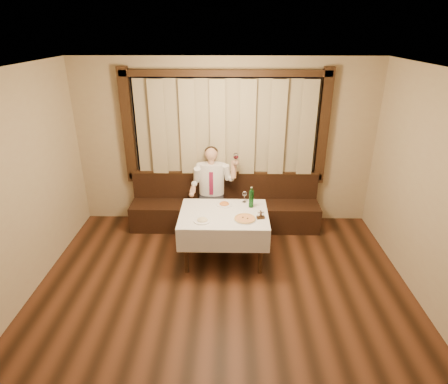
{
  "coord_description": "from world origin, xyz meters",
  "views": [
    {
      "loc": [
        0.09,
        -3.08,
        3.22
      ],
      "look_at": [
        0.0,
        1.9,
        1.0
      ],
      "focal_mm": 30.0,
      "sensor_mm": 36.0,
      "label": 1
    }
  ],
  "objects_px": {
    "pizza": "(245,219)",
    "seated_man": "(212,183)",
    "banquette": "(225,209)",
    "cruet_caddy": "(261,216)",
    "pasta_cream": "(202,219)",
    "pasta_red": "(224,203)",
    "dining_table": "(224,220)",
    "green_bottle": "(251,199)"
  },
  "relations": [
    {
      "from": "banquette",
      "to": "pasta_red",
      "type": "distance_m",
      "value": 0.89
    },
    {
      "from": "green_bottle",
      "to": "seated_man",
      "type": "bearing_deg",
      "value": 130.45
    },
    {
      "from": "pizza",
      "to": "pasta_cream",
      "type": "bearing_deg",
      "value": -174.65
    },
    {
      "from": "pasta_red",
      "to": "cruet_caddy",
      "type": "height_order",
      "value": "cruet_caddy"
    },
    {
      "from": "pizza",
      "to": "green_bottle",
      "type": "height_order",
      "value": "green_bottle"
    },
    {
      "from": "banquette",
      "to": "seated_man",
      "type": "relative_size",
      "value": 2.24
    },
    {
      "from": "pasta_red",
      "to": "pasta_cream",
      "type": "relative_size",
      "value": 0.99
    },
    {
      "from": "pasta_red",
      "to": "banquette",
      "type": "bearing_deg",
      "value": 90.17
    },
    {
      "from": "pasta_red",
      "to": "seated_man",
      "type": "height_order",
      "value": "seated_man"
    },
    {
      "from": "green_bottle",
      "to": "cruet_caddy",
      "type": "xyz_separation_m",
      "value": [
        0.12,
        -0.36,
        -0.1
      ]
    },
    {
      "from": "banquette",
      "to": "pasta_red",
      "type": "height_order",
      "value": "banquette"
    },
    {
      "from": "pizza",
      "to": "seated_man",
      "type": "xyz_separation_m",
      "value": [
        -0.51,
        1.12,
        0.06
      ]
    },
    {
      "from": "pasta_red",
      "to": "green_bottle",
      "type": "xyz_separation_m",
      "value": [
        0.4,
        -0.06,
        0.1
      ]
    },
    {
      "from": "green_bottle",
      "to": "pasta_red",
      "type": "bearing_deg",
      "value": 170.91
    },
    {
      "from": "pasta_cream",
      "to": "green_bottle",
      "type": "relative_size",
      "value": 0.75
    },
    {
      "from": "pasta_cream",
      "to": "seated_man",
      "type": "bearing_deg",
      "value": 86.37
    },
    {
      "from": "pizza",
      "to": "green_bottle",
      "type": "bearing_deg",
      "value": 75.46
    },
    {
      "from": "banquette",
      "to": "seated_man",
      "type": "distance_m",
      "value": 0.57
    },
    {
      "from": "cruet_caddy",
      "to": "seated_man",
      "type": "relative_size",
      "value": 0.08
    },
    {
      "from": "banquette",
      "to": "cruet_caddy",
      "type": "relative_size",
      "value": 27.32
    },
    {
      "from": "pasta_red",
      "to": "cruet_caddy",
      "type": "relative_size",
      "value": 2.05
    },
    {
      "from": "dining_table",
      "to": "green_bottle",
      "type": "distance_m",
      "value": 0.51
    },
    {
      "from": "pizza",
      "to": "pasta_cream",
      "type": "distance_m",
      "value": 0.59
    },
    {
      "from": "pizza",
      "to": "pasta_red",
      "type": "xyz_separation_m",
      "value": [
        -0.3,
        0.46,
        0.02
      ]
    },
    {
      "from": "green_bottle",
      "to": "seated_man",
      "type": "distance_m",
      "value": 0.95
    },
    {
      "from": "pasta_cream",
      "to": "cruet_caddy",
      "type": "xyz_separation_m",
      "value": [
        0.81,
        0.09,
        0.01
      ]
    },
    {
      "from": "dining_table",
      "to": "banquette",
      "type": "bearing_deg",
      "value": 90.0
    },
    {
      "from": "cruet_caddy",
      "to": "banquette",
      "type": "bearing_deg",
      "value": 102.68
    },
    {
      "from": "cruet_caddy",
      "to": "pasta_red",
      "type": "bearing_deg",
      "value": 129.45
    },
    {
      "from": "cruet_caddy",
      "to": "pizza",
      "type": "bearing_deg",
      "value": 178.52
    },
    {
      "from": "banquette",
      "to": "dining_table",
      "type": "bearing_deg",
      "value": -90.0
    },
    {
      "from": "banquette",
      "to": "cruet_caddy",
      "type": "distance_m",
      "value": 1.37
    },
    {
      "from": "pizza",
      "to": "pasta_red",
      "type": "bearing_deg",
      "value": 122.63
    },
    {
      "from": "pizza",
      "to": "cruet_caddy",
      "type": "xyz_separation_m",
      "value": [
        0.22,
        0.04,
        0.03
      ]
    },
    {
      "from": "green_bottle",
      "to": "seated_man",
      "type": "relative_size",
      "value": 0.23
    },
    {
      "from": "seated_man",
      "to": "dining_table",
      "type": "bearing_deg",
      "value": -76.93
    },
    {
      "from": "dining_table",
      "to": "pasta_red",
      "type": "bearing_deg",
      "value": 89.52
    },
    {
      "from": "pasta_red",
      "to": "pizza",
      "type": "bearing_deg",
      "value": -57.37
    },
    {
      "from": "pizza",
      "to": "pasta_red",
      "type": "distance_m",
      "value": 0.55
    },
    {
      "from": "pizza",
      "to": "pasta_red",
      "type": "relative_size",
      "value": 1.31
    },
    {
      "from": "banquette",
      "to": "pasta_red",
      "type": "bearing_deg",
      "value": -89.83
    },
    {
      "from": "dining_table",
      "to": "pasta_cream",
      "type": "bearing_deg",
      "value": -140.05
    }
  ]
}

